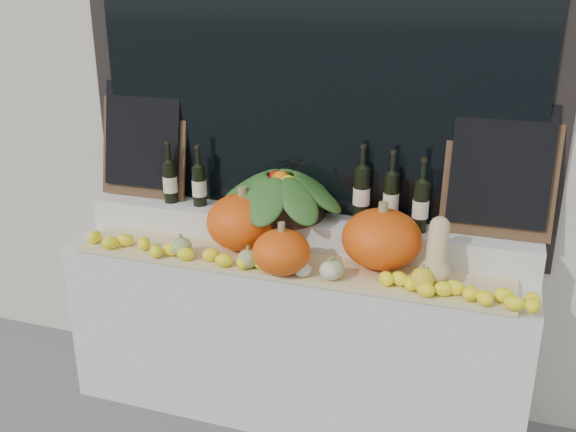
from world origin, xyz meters
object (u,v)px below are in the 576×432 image
at_px(pumpkin_left, 243,222).
at_px(produce_bowl, 281,193).
at_px(pumpkin_right, 382,239).
at_px(butternut_squash, 436,256).
at_px(wine_bottle_tall, 362,193).

bearing_deg(pumpkin_left, produce_bowl, 48.90).
height_order(pumpkin_left, pumpkin_right, pumpkin_left).
xyz_separation_m(butternut_squash, wine_bottle_tall, (-0.40, 0.31, 0.15)).
xyz_separation_m(pumpkin_left, produce_bowl, (0.14, 0.16, 0.11)).
xyz_separation_m(pumpkin_right, wine_bottle_tall, (-0.15, 0.21, 0.14)).
bearing_deg(produce_bowl, butternut_squash, -17.31).
height_order(produce_bowl, wine_bottle_tall, wine_bottle_tall).
distance_m(pumpkin_right, produce_bowl, 0.58).
relative_size(pumpkin_right, produce_bowl, 0.55).
xyz_separation_m(pumpkin_left, wine_bottle_tall, (0.54, 0.22, 0.14)).
bearing_deg(pumpkin_left, wine_bottle_tall, 22.10).
relative_size(pumpkin_left, pumpkin_right, 0.97).
xyz_separation_m(pumpkin_right, butternut_squash, (0.26, -0.09, -0.01)).
xyz_separation_m(pumpkin_right, produce_bowl, (-0.55, 0.16, 0.11)).
height_order(pumpkin_left, butternut_squash, butternut_squash).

